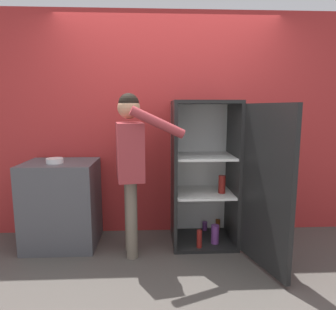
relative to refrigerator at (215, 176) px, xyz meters
The scene contains 6 objects.
ground_plane 1.04m from the refrigerator, 132.03° to the right, with size 12.00×12.00×0.00m, color #4C4742.
wall_back 0.83m from the refrigerator, 136.55° to the left, with size 7.00×0.06×2.55m.
refrigerator is the anchor object (origin of this frame).
person 0.92m from the refrigerator, 169.94° to the right, with size 0.69×0.57×1.61m.
counter 1.67m from the refrigerator, behind, with size 0.74×0.61×0.91m.
bowl 1.68m from the refrigerator, behind, with size 0.17×0.17×0.05m.
Camera 1 is at (-0.17, -2.52, 1.47)m, focal length 32.00 mm.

